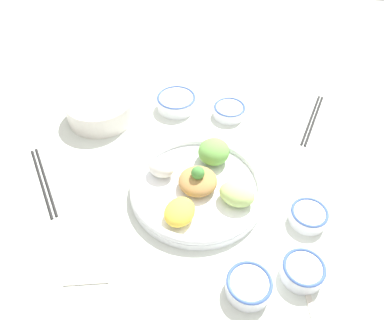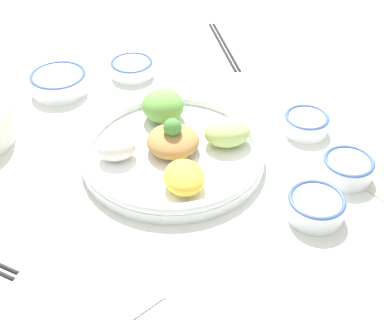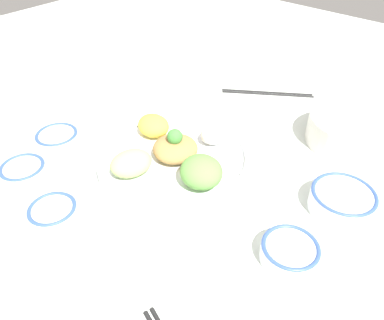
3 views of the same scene
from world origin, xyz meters
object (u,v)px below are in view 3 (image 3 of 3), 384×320
(rice_bowl_blue, at_px, (290,252))
(rice_bowl_plain, at_px, (58,139))
(sauce_bowl_far, at_px, (342,200))
(sauce_bowl_red, at_px, (53,214))
(sauce_bowl_dark, at_px, (24,172))
(chopsticks_pair_near, at_px, (267,92))
(serving_spoon_extra, at_px, (147,96))
(side_serving_bowl, at_px, (352,129))
(salad_platter, at_px, (175,156))

(rice_bowl_blue, relative_size, rice_bowl_plain, 1.02)
(rice_bowl_plain, bearing_deg, sauce_bowl_far, 22.48)
(sauce_bowl_red, height_order, rice_bowl_plain, rice_bowl_plain)
(sauce_bowl_dark, xyz_separation_m, chopsticks_pair_near, (0.17, 0.63, -0.02))
(serving_spoon_extra, bearing_deg, side_serving_bowl, -83.87)
(salad_platter, distance_m, sauce_bowl_far, 0.34)
(sauce_bowl_red, bearing_deg, rice_bowl_plain, 144.58)
(sauce_bowl_red, distance_m, rice_bowl_plain, 0.23)
(salad_platter, xyz_separation_m, chopsticks_pair_near, (-0.02, 0.39, -0.02))
(chopsticks_pair_near, bearing_deg, sauce_bowl_dark, -139.52)
(rice_bowl_plain, bearing_deg, sauce_bowl_red, -35.42)
(rice_bowl_blue, bearing_deg, sauce_bowl_dark, -160.35)
(sauce_bowl_far, distance_m, chopsticks_pair_near, 0.45)
(side_serving_bowl, bearing_deg, rice_bowl_blue, -81.41)
(sauce_bowl_far, distance_m, side_serving_bowl, 0.23)
(rice_bowl_plain, distance_m, side_serving_bowl, 0.66)
(sauce_bowl_far, xyz_separation_m, serving_spoon_extra, (-0.58, 0.06, -0.02))
(sauce_bowl_far, distance_m, serving_spoon_extra, 0.58)
(salad_platter, relative_size, sauce_bowl_dark, 3.78)
(side_serving_bowl, xyz_separation_m, chopsticks_pair_near, (-0.27, 0.08, -0.03))
(salad_platter, distance_m, side_serving_bowl, 0.40)
(rice_bowl_plain, distance_m, chopsticks_pair_near, 0.57)
(sauce_bowl_dark, distance_m, side_serving_bowl, 0.71)
(chopsticks_pair_near, bearing_deg, rice_bowl_plain, -146.96)
(rice_bowl_blue, height_order, sauce_bowl_far, sauce_bowl_far)
(side_serving_bowl, bearing_deg, rice_bowl_plain, -137.50)
(sauce_bowl_far, height_order, chopsticks_pair_near, sauce_bowl_far)
(sauce_bowl_red, relative_size, sauce_bowl_far, 0.73)
(salad_platter, xyz_separation_m, sauce_bowl_far, (0.32, 0.11, -0.00))
(sauce_bowl_far, xyz_separation_m, side_serving_bowl, (-0.07, 0.21, 0.01))
(sauce_bowl_red, xyz_separation_m, side_serving_bowl, (0.30, 0.58, 0.02))
(sauce_bowl_far, bearing_deg, sauce_bowl_red, -135.73)
(sauce_bowl_red, height_order, sauce_bowl_dark, sauce_bowl_dark)
(sauce_bowl_far, relative_size, chopsticks_pair_near, 0.54)
(chopsticks_pair_near, distance_m, serving_spoon_extra, 0.33)
(salad_platter, relative_size, sauce_bowl_red, 3.87)
(salad_platter, height_order, sauce_bowl_dark, salad_platter)
(sauce_bowl_dark, relative_size, serving_spoon_extra, 0.64)
(sauce_bowl_red, bearing_deg, sauce_bowl_dark, 170.43)
(sauce_bowl_red, height_order, serving_spoon_extra, sauce_bowl_red)
(chopsticks_pair_near, relative_size, serving_spoon_extra, 1.59)
(sauce_bowl_far, height_order, serving_spoon_extra, sauce_bowl_far)
(sauce_bowl_far, bearing_deg, rice_bowl_plain, -157.52)
(side_serving_bowl, height_order, serving_spoon_extra, side_serving_bowl)
(salad_platter, relative_size, side_serving_bowl, 1.68)
(sauce_bowl_red, bearing_deg, chopsticks_pair_near, 86.98)
(rice_bowl_blue, distance_m, chopsticks_pair_near, 0.56)
(chopsticks_pair_near, bearing_deg, sauce_bowl_far, -74.53)
(sauce_bowl_red, bearing_deg, side_serving_bowl, 62.54)
(sauce_bowl_far, height_order, side_serving_bowl, side_serving_bowl)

